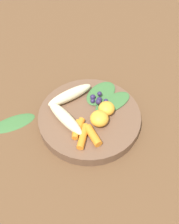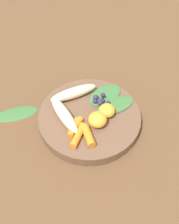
% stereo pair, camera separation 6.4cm
% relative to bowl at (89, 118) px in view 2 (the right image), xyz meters
% --- Properties ---
extents(ground_plane, '(2.40, 2.40, 0.00)m').
position_rel_bowl_xyz_m(ground_plane, '(0.00, 0.00, -0.01)').
color(ground_plane, brown).
extents(bowl, '(0.26, 0.26, 0.03)m').
position_rel_bowl_xyz_m(bowl, '(0.00, 0.00, 0.00)').
color(bowl, brown).
rests_on(bowl, ground_plane).
extents(banana_peeled_left, '(0.13, 0.07, 0.03)m').
position_rel_bowl_xyz_m(banana_peeled_left, '(-0.04, -0.05, 0.03)').
color(banana_peeled_left, beige).
rests_on(banana_peeled_left, bowl).
extents(banana_peeled_right, '(0.08, 0.13, 0.03)m').
position_rel_bowl_xyz_m(banana_peeled_right, '(-0.07, 0.02, 0.03)').
color(banana_peeled_right, beige).
rests_on(banana_peeled_right, bowl).
extents(orange_segment_near, '(0.04, 0.04, 0.03)m').
position_rel_bowl_xyz_m(orange_segment_near, '(0.03, 0.03, 0.03)').
color(orange_segment_near, '#F4A833').
rests_on(orange_segment_near, bowl).
extents(orange_segment_far, '(0.04, 0.04, 0.03)m').
position_rel_bowl_xyz_m(orange_segment_far, '(0.03, -0.01, 0.03)').
color(orange_segment_far, '#F4A833').
rests_on(orange_segment_far, bowl).
extents(carrot_front, '(0.03, 0.05, 0.02)m').
position_rel_bowl_xyz_m(carrot_front, '(0.00, -0.06, 0.02)').
color(carrot_front, orange).
rests_on(carrot_front, bowl).
extents(carrot_mid_left, '(0.02, 0.05, 0.02)m').
position_rel_bowl_xyz_m(carrot_mid_left, '(0.00, -0.05, 0.02)').
color(carrot_mid_left, orange).
rests_on(carrot_mid_left, bowl).
extents(carrot_mid_right, '(0.04, 0.07, 0.02)m').
position_rel_bowl_xyz_m(carrot_mid_right, '(0.02, -0.07, 0.02)').
color(carrot_mid_right, orange).
rests_on(carrot_mid_right, bowl).
extents(carrot_rear, '(0.06, 0.05, 0.02)m').
position_rel_bowl_xyz_m(carrot_rear, '(0.04, -0.06, 0.02)').
color(carrot_rear, orange).
rests_on(carrot_rear, bowl).
extents(blueberry_pile, '(0.05, 0.04, 0.03)m').
position_rel_bowl_xyz_m(blueberry_pile, '(-0.00, 0.05, 0.02)').
color(blueberry_pile, '#2D234C').
rests_on(blueberry_pile, bowl).
extents(kale_leaf_left, '(0.09, 0.12, 0.01)m').
position_rel_bowl_xyz_m(kale_leaf_left, '(0.03, 0.06, 0.02)').
color(kale_leaf_left, '#3D7038').
rests_on(kale_leaf_left, bowl).
extents(kale_leaf_right, '(0.07, 0.11, 0.01)m').
position_rel_bowl_xyz_m(kale_leaf_right, '(-0.01, 0.08, 0.02)').
color(kale_leaf_right, '#3D7038').
rests_on(kale_leaf_right, bowl).
extents(kale_leaf_stray, '(0.10, 0.12, 0.01)m').
position_rel_bowl_xyz_m(kale_leaf_stray, '(-0.17, -0.10, -0.01)').
color(kale_leaf_stray, '#3D7038').
rests_on(kale_leaf_stray, ground_plane).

